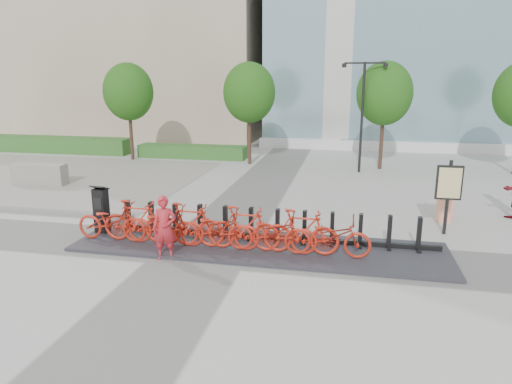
% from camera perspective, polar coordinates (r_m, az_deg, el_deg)
% --- Properties ---
extents(ground, '(120.00, 120.00, 0.00)m').
position_cam_1_polar(ground, '(11.96, -6.20, -7.07)').
color(ground, '#ACACA4').
extents(gravel_patch, '(14.00, 14.00, 0.00)m').
position_cam_1_polar(gravel_patch, '(22.59, -25.35, 1.73)').
color(gravel_patch, gray).
rests_on(gravel_patch, ground).
extents(hedge_a, '(10.00, 1.40, 0.90)m').
position_cam_1_polar(hedge_a, '(30.03, -24.24, 5.45)').
color(hedge_a, '#34762F').
rests_on(hedge_a, ground).
extents(hedge_b, '(6.00, 1.20, 0.70)m').
position_cam_1_polar(hedge_b, '(25.58, -7.94, 5.04)').
color(hedge_b, '#34762F').
rests_on(hedge_b, ground).
extents(tree_0, '(2.60, 2.60, 5.10)m').
position_cam_1_polar(tree_0, '(25.37, -15.66, 11.95)').
color(tree_0, '#443123').
rests_on(tree_0, ground).
extents(tree_1, '(2.60, 2.60, 5.10)m').
position_cam_1_polar(tree_1, '(23.16, -0.84, 12.30)').
color(tree_1, '#443123').
rests_on(tree_1, ground).
extents(tree_2, '(2.60, 2.60, 5.10)m').
position_cam_1_polar(tree_2, '(22.67, 15.78, 11.75)').
color(tree_2, '#443123').
rests_on(tree_2, ground).
extents(streetlamp, '(2.00, 0.20, 5.00)m').
position_cam_1_polar(streetlamp, '(21.64, 13.19, 10.61)').
color(streetlamp, black).
rests_on(streetlamp, ground).
extents(dock_pad, '(9.60, 2.40, 0.08)m').
position_cam_1_polar(dock_pad, '(11.91, 0.25, -6.87)').
color(dock_pad, '#2D2D34').
rests_on(dock_pad, ground).
extents(dock_rail_posts, '(8.02, 0.50, 0.85)m').
position_cam_1_polar(dock_rail_posts, '(12.18, 0.97, -4.07)').
color(dock_rail_posts, black).
rests_on(dock_rail_posts, dock_pad).
extents(bike_0, '(1.94, 0.68, 1.02)m').
position_cam_1_polar(bike_0, '(12.74, -17.57, -3.53)').
color(bike_0, '#AF2313').
rests_on(bike_0, dock_pad).
extents(bike_1, '(1.88, 0.53, 1.13)m').
position_cam_1_polar(bike_1, '(12.39, -14.67, -3.54)').
color(bike_1, '#AF2313').
rests_on(bike_1, dock_pad).
extents(bike_2, '(1.94, 0.68, 1.02)m').
position_cam_1_polar(bike_2, '(12.11, -11.59, -4.05)').
color(bike_2, '#AF2313').
rests_on(bike_2, dock_pad).
extents(bike_3, '(1.88, 0.53, 1.13)m').
position_cam_1_polar(bike_3, '(11.84, -8.39, -4.05)').
color(bike_3, '#AF2313').
rests_on(bike_3, dock_pad).
extents(bike_4, '(1.94, 0.68, 1.02)m').
position_cam_1_polar(bike_4, '(11.64, -5.03, -4.56)').
color(bike_4, '#AF2313').
rests_on(bike_4, dock_pad).
extents(bike_5, '(1.88, 0.53, 1.13)m').
position_cam_1_polar(bike_5, '(11.44, -1.57, -4.54)').
color(bike_5, '#AF2313').
rests_on(bike_5, dock_pad).
extents(bike_6, '(1.94, 0.68, 1.02)m').
position_cam_1_polar(bike_6, '(11.33, 2.00, -5.04)').
color(bike_6, '#AF2313').
rests_on(bike_6, dock_pad).
extents(bike_7, '(1.88, 0.53, 1.13)m').
position_cam_1_polar(bike_7, '(11.22, 5.64, -4.99)').
color(bike_7, '#AF2313').
rests_on(bike_7, dock_pad).
extents(bike_8, '(1.94, 0.68, 1.02)m').
position_cam_1_polar(bike_8, '(11.19, 9.32, -5.47)').
color(bike_8, '#AF2313').
rests_on(bike_8, dock_pad).
extents(kiosk, '(0.44, 0.38, 1.37)m').
position_cam_1_polar(kiosk, '(13.43, -18.78, -2.08)').
color(kiosk, black).
rests_on(kiosk, dock_pad).
extents(worker_red, '(0.64, 0.50, 1.58)m').
position_cam_1_polar(worker_red, '(11.23, -11.36, -4.42)').
color(worker_red, '#B5222B').
rests_on(worker_red, ground).
extents(construction_barrel, '(0.65, 0.65, 0.98)m').
position_cam_1_polar(construction_barrel, '(15.13, 22.55, -1.61)').
color(construction_barrel, '#F94C09').
rests_on(construction_barrel, ground).
extents(jersey_barrier, '(2.26, 0.73, 0.86)m').
position_cam_1_polar(jersey_barrier, '(20.88, -25.42, 2.01)').
color(jersey_barrier, gray).
rests_on(jersey_barrier, ground).
extents(map_sign, '(0.69, 0.12, 2.12)m').
position_cam_1_polar(map_sign, '(13.67, 22.97, 0.71)').
color(map_sign, black).
rests_on(map_sign, ground).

